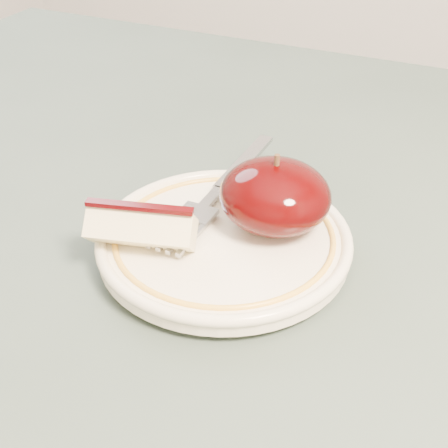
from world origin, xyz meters
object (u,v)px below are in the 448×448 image
at_px(table, 123,293).
at_px(fork, 219,190).
at_px(apple_half, 275,196).
at_px(plate, 224,240).

height_order(table, fork, fork).
bearing_deg(apple_half, plate, -134.85).
relative_size(apple_half, fork, 0.43).
height_order(table, apple_half, apple_half).
xyz_separation_m(table, fork, (0.08, 0.03, 0.11)).
bearing_deg(table, fork, 22.89).
height_order(table, plate, plate).
xyz_separation_m(apple_half, fork, (-0.05, 0.02, -0.02)).
bearing_deg(plate, fork, 119.06).
bearing_deg(fork, apple_half, -109.78).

